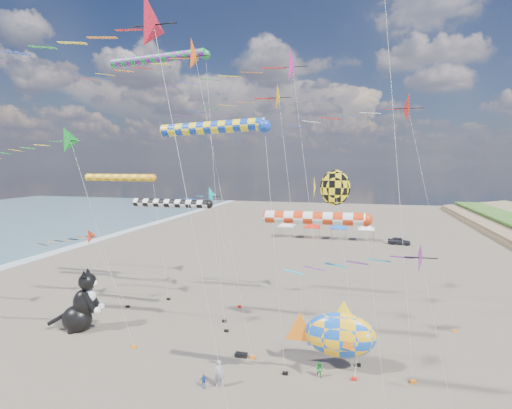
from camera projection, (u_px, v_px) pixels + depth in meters
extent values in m
cylinder|color=#B2B2B2|center=(404.00, 178.00, 25.12)|extent=(2.12, 0.02, 27.00)
cube|color=black|center=(413.00, 382.00, 26.24)|extent=(0.36, 0.24, 0.20)
cone|color=#841898|center=(424.00, 255.00, 21.21)|extent=(1.71, 1.83, 1.89)
cylinder|color=#B2B2B2|center=(440.00, 343.00, 21.45)|extent=(2.04, 0.02, 9.55)
cone|color=#F83E1C|center=(100.00, 237.00, 40.07)|extent=(1.50, 1.60, 1.65)
cylinder|color=#B2B2B2|center=(114.00, 272.00, 40.06)|extent=(2.94, 0.02, 7.01)
cube|color=black|center=(127.00, 306.00, 40.05)|extent=(0.36, 0.24, 0.20)
cone|color=red|center=(186.00, 24.00, 19.87)|extent=(2.63, 2.82, 2.91)
cylinder|color=#B2B2B2|center=(210.00, 236.00, 20.69)|extent=(2.30, 0.02, 21.32)
cone|color=#0E8D25|center=(87.00, 140.00, 30.43)|extent=(1.96, 2.10, 2.17)
cylinder|color=#B2B2B2|center=(111.00, 246.00, 30.83)|extent=(3.52, 0.02, 16.16)
cube|color=black|center=(134.00, 347.00, 31.22)|extent=(0.36, 0.24, 0.20)
cone|color=#DA1A91|center=(295.00, 63.00, 35.82)|extent=(3.08, 3.29, 3.40)
cylinder|color=#B2B2B2|center=(309.00, 193.00, 36.66)|extent=(2.95, 0.02, 23.35)
cube|color=black|center=(323.00, 316.00, 37.49)|extent=(0.36, 0.24, 0.20)
cone|color=#FF5E11|center=(201.00, 56.00, 28.23)|extent=(2.24, 2.40, 2.48)
cylinder|color=#B2B2B2|center=(227.00, 211.00, 28.89)|extent=(3.81, 0.02, 21.98)
cube|color=black|center=(253.00, 357.00, 29.54)|extent=(0.36, 0.24, 0.20)
cone|color=red|center=(430.00, 107.00, 32.91)|extent=(2.56, 2.74, 2.83)
cylinder|color=#B2B2B2|center=(443.00, 221.00, 33.55)|extent=(2.80, 0.02, 19.08)
cube|color=black|center=(455.00, 331.00, 34.17)|extent=(0.36, 0.24, 0.20)
cone|color=#0AB6C3|center=(219.00, 197.00, 39.41)|extent=(1.91, 2.04, 2.10)
cylinder|color=#B2B2B2|center=(229.00, 253.00, 39.72)|extent=(2.12, 0.02, 11.09)
cube|color=black|center=(240.00, 306.00, 40.02)|extent=(0.36, 0.24, 0.20)
cone|color=orange|center=(289.00, 96.00, 32.83)|extent=(2.24, 2.39, 2.47)
cylinder|color=#B2B2B2|center=(297.00, 216.00, 33.67)|extent=(1.58, 0.02, 19.92)
cube|color=black|center=(305.00, 329.00, 34.49)|extent=(0.36, 0.24, 0.20)
cylinder|color=#123CB4|center=(212.00, 127.00, 26.86)|extent=(7.26, 0.84, 0.84)
sphere|color=#123CB4|center=(264.00, 126.00, 25.95)|extent=(0.88, 0.88, 0.88)
cylinder|color=#B2B2B2|center=(275.00, 254.00, 26.63)|extent=(1.52, 0.02, 16.83)
cube|color=black|center=(285.00, 373.00, 27.30)|extent=(0.36, 0.24, 0.20)
cylinder|color=orange|center=(120.00, 178.00, 42.23)|extent=(7.70, 0.77, 0.77)
sphere|color=orange|center=(153.00, 178.00, 41.26)|extent=(0.81, 0.81, 0.81)
cylinder|color=#B2B2B2|center=(161.00, 240.00, 41.74)|extent=(1.52, 0.02, 12.91)
cube|color=black|center=(169.00, 299.00, 42.21)|extent=(0.36, 0.24, 0.20)
cylinder|color=#198D3F|center=(157.00, 58.00, 35.40)|extent=(9.18, 0.78, 0.78)
sphere|color=#198D3F|center=(206.00, 55.00, 34.25)|extent=(0.82, 0.82, 0.82)
cylinder|color=#B2B2B2|center=(215.00, 192.00, 35.28)|extent=(1.52, 0.02, 23.69)
cube|color=black|center=(224.00, 321.00, 36.31)|extent=(0.36, 0.24, 0.20)
cylinder|color=black|center=(171.00, 203.00, 34.36)|extent=(6.97, 0.72, 0.72)
sphere|color=black|center=(209.00, 204.00, 33.49)|extent=(0.76, 0.76, 0.76)
cylinder|color=#B2B2B2|center=(218.00, 269.00, 33.87)|extent=(1.52, 0.02, 10.99)
cube|color=black|center=(226.00, 331.00, 34.24)|extent=(0.36, 0.24, 0.20)
cylinder|color=red|center=(313.00, 218.00, 20.87)|extent=(5.29, 0.68, 0.68)
sphere|color=red|center=(366.00, 220.00, 20.20)|extent=(0.71, 0.71, 0.71)
cylinder|color=#B2B2B2|center=(378.00, 331.00, 20.61)|extent=(1.52, 0.02, 11.57)
ellipsoid|color=yellow|center=(335.00, 188.00, 29.57)|extent=(2.20, 0.40, 2.64)
cone|color=yellow|center=(315.00, 187.00, 29.95)|extent=(0.12, 1.80, 1.80)
cylinder|color=#B2B2B2|center=(346.00, 275.00, 29.01)|extent=(2.03, 2.03, 12.62)
cube|color=black|center=(358.00, 365.00, 28.44)|extent=(0.36, 0.24, 0.20)
ellipsoid|color=blue|center=(340.00, 335.00, 27.55)|extent=(4.91, 2.09, 3.23)
cone|color=orange|center=(300.00, 331.00, 28.26)|extent=(2.37, 0.20, 2.37)
cone|color=yellow|center=(344.00, 313.00, 27.33)|extent=(1.73, 0.16, 1.72)
cylinder|color=#B2B2B2|center=(357.00, 362.00, 26.95)|extent=(0.34, 1.05, 2.08)
cube|color=red|center=(354.00, 379.00, 26.60)|extent=(0.36, 0.24, 0.20)
imported|color=gray|center=(219.00, 374.00, 25.72)|extent=(0.77, 0.65, 1.80)
imported|color=#1C8C30|center=(319.00, 370.00, 26.85)|extent=(0.58, 0.47, 1.14)
imported|color=#224691|center=(204.00, 381.00, 25.67)|extent=(0.59, 0.44, 0.93)
cube|color=#1338C6|center=(315.00, 343.00, 31.74)|extent=(0.90, 0.44, 0.30)
cube|color=black|center=(241.00, 355.00, 29.80)|extent=(0.90, 0.44, 0.30)
cube|color=silver|center=(287.00, 226.00, 77.78)|extent=(3.00, 3.00, 0.15)
pyramid|color=silver|center=(287.00, 220.00, 77.67)|extent=(4.20, 4.20, 1.00)
cylinder|color=#999999|center=(279.00, 232.00, 76.97)|extent=(0.08, 0.08, 2.20)
cylinder|color=#999999|center=(292.00, 233.00, 76.32)|extent=(0.08, 0.08, 2.20)
cylinder|color=#999999|center=(281.00, 230.00, 79.47)|extent=(0.08, 0.08, 2.20)
cylinder|color=#999999|center=(294.00, 231.00, 78.82)|extent=(0.08, 0.08, 2.20)
cube|color=red|center=(312.00, 227.00, 76.52)|extent=(3.00, 3.00, 0.15)
pyramid|color=red|center=(312.00, 221.00, 76.41)|extent=(4.20, 4.20, 1.00)
cylinder|color=#999999|center=(304.00, 234.00, 75.72)|extent=(0.08, 0.08, 2.20)
cylinder|color=#999999|center=(318.00, 234.00, 75.06)|extent=(0.08, 0.08, 2.20)
cylinder|color=#999999|center=(306.00, 231.00, 78.22)|extent=(0.08, 0.08, 2.20)
cylinder|color=#999999|center=(320.00, 232.00, 77.57)|extent=(0.08, 0.08, 2.20)
cube|color=blue|center=(339.00, 228.00, 75.27)|extent=(3.00, 3.00, 0.15)
pyramid|color=blue|center=(339.00, 222.00, 75.16)|extent=(4.20, 4.20, 1.00)
cylinder|color=#999999|center=(331.00, 235.00, 74.46)|extent=(0.08, 0.08, 2.20)
cylinder|color=#999999|center=(345.00, 235.00, 73.81)|extent=(0.08, 0.08, 2.20)
cylinder|color=#999999|center=(332.00, 232.00, 76.96)|extent=(0.08, 0.08, 2.20)
cylinder|color=#999999|center=(346.00, 233.00, 76.31)|extent=(0.08, 0.08, 2.20)
cube|color=white|center=(366.00, 229.00, 74.01)|extent=(3.00, 3.00, 0.15)
pyramid|color=white|center=(366.00, 223.00, 73.91)|extent=(4.20, 4.20, 1.00)
cylinder|color=#999999|center=(359.00, 236.00, 73.21)|extent=(0.08, 0.08, 2.20)
cylinder|color=#999999|center=(373.00, 237.00, 72.56)|extent=(0.08, 0.08, 2.20)
cylinder|color=#999999|center=(359.00, 234.00, 75.71)|extent=(0.08, 0.08, 2.20)
cylinder|color=#999999|center=(373.00, 234.00, 75.06)|extent=(0.08, 0.08, 2.20)
imported|color=#26262D|center=(399.00, 241.00, 70.83)|extent=(4.04, 2.08, 1.31)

